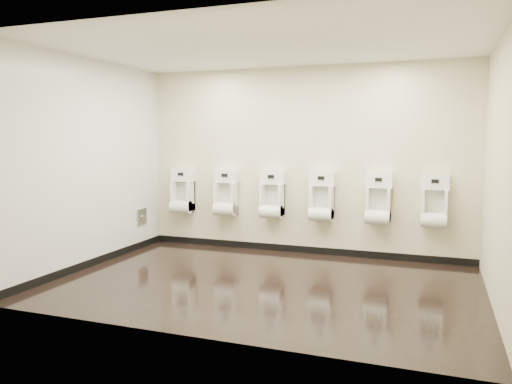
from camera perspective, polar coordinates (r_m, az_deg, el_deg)
ground at (r=6.11m, az=0.94°, el=-10.39°), size 5.00×3.50×0.00m
ceiling at (r=5.95m, az=0.99°, el=16.41°), size 5.00×3.50×0.00m
back_wall at (r=7.54m, az=5.33°, el=3.55°), size 5.00×0.02×2.80m
front_wall at (r=4.26m, az=-6.76°, el=1.50°), size 5.00×0.02×2.80m
left_wall at (r=7.09m, az=-18.53°, el=3.09°), size 0.02×3.50×2.80m
right_wall at (r=5.58m, az=26.05°, el=2.02°), size 0.02×3.50×2.80m
tile_overlay_left at (r=7.08m, az=-18.50°, el=3.09°), size 0.01×3.50×2.80m
skirting_back at (r=7.71m, az=5.20°, el=-6.53°), size 5.00×0.02×0.10m
skirting_left at (r=7.27m, az=-18.09°, el=-7.59°), size 0.02×3.50×0.10m
access_panel at (r=8.14m, az=-12.95°, el=-2.76°), size 0.04×0.25×0.25m
urinal_0 at (r=8.20m, az=-8.40°, el=-0.21°), size 0.38×0.29×0.71m
urinal_1 at (r=7.86m, az=-3.45°, el=-0.43°), size 0.38×0.29×0.71m
urinal_2 at (r=7.59m, az=1.84°, el=-0.66°), size 0.38×0.29×0.71m
urinal_3 at (r=7.39m, az=7.50°, el=-0.90°), size 0.38×0.29×0.71m
urinal_4 at (r=7.26m, az=13.81°, el=-1.15°), size 0.38×0.29×0.71m
urinal_5 at (r=7.22m, az=19.71°, el=-1.38°), size 0.38×0.29×0.71m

